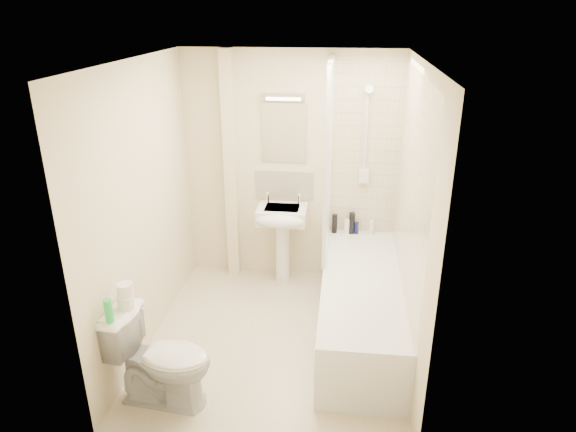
# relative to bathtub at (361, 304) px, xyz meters

# --- Properties ---
(floor) EXTENTS (2.50, 2.50, 0.00)m
(floor) POSITION_rel_bathtub_xyz_m (-0.75, -0.20, -0.29)
(floor) COLOR beige
(floor) RESTS_ON ground
(wall_back) EXTENTS (2.20, 0.02, 2.40)m
(wall_back) POSITION_rel_bathtub_xyz_m (-0.75, 1.05, 0.91)
(wall_back) COLOR beige
(wall_back) RESTS_ON ground
(wall_left) EXTENTS (0.02, 2.50, 2.40)m
(wall_left) POSITION_rel_bathtub_xyz_m (-1.85, -0.20, 0.91)
(wall_left) COLOR beige
(wall_left) RESTS_ON ground
(wall_right) EXTENTS (0.02, 2.50, 2.40)m
(wall_right) POSITION_rel_bathtub_xyz_m (0.35, -0.20, 0.91)
(wall_right) COLOR beige
(wall_right) RESTS_ON ground
(ceiling) EXTENTS (2.20, 2.50, 0.02)m
(ceiling) POSITION_rel_bathtub_xyz_m (-0.75, -0.20, 2.11)
(ceiling) COLOR white
(ceiling) RESTS_ON wall_back
(tile_back) EXTENTS (0.70, 0.01, 1.75)m
(tile_back) POSITION_rel_bathtub_xyz_m (0.00, 1.04, 1.14)
(tile_back) COLOR beige
(tile_back) RESTS_ON wall_back
(tile_right) EXTENTS (0.01, 2.10, 1.75)m
(tile_right) POSITION_rel_bathtub_xyz_m (0.34, 0.00, 1.14)
(tile_right) COLOR beige
(tile_right) RESTS_ON wall_right
(pipe_boxing) EXTENTS (0.12, 0.12, 2.40)m
(pipe_boxing) POSITION_rel_bathtub_xyz_m (-1.37, 0.99, 0.91)
(pipe_boxing) COLOR beige
(pipe_boxing) RESTS_ON ground
(splashback) EXTENTS (0.60, 0.02, 0.30)m
(splashback) POSITION_rel_bathtub_xyz_m (-0.82, 1.04, 0.74)
(splashback) COLOR beige
(splashback) RESTS_ON wall_back
(mirror) EXTENTS (0.46, 0.01, 0.60)m
(mirror) POSITION_rel_bathtub_xyz_m (-0.82, 1.04, 1.29)
(mirror) COLOR white
(mirror) RESTS_ON wall_back
(strip_light) EXTENTS (0.42, 0.07, 0.07)m
(strip_light) POSITION_rel_bathtub_xyz_m (-0.82, 1.02, 1.66)
(strip_light) COLOR silver
(strip_light) RESTS_ON wall_back
(bathtub) EXTENTS (0.70, 2.10, 0.55)m
(bathtub) POSITION_rel_bathtub_xyz_m (0.00, 0.00, 0.00)
(bathtub) COLOR white
(bathtub) RESTS_ON ground
(shower_screen) EXTENTS (0.04, 0.92, 1.80)m
(shower_screen) POSITION_rel_bathtub_xyz_m (-0.35, 0.60, 1.16)
(shower_screen) COLOR white
(shower_screen) RESTS_ON bathtub
(shower_fixture) EXTENTS (0.10, 0.16, 0.99)m
(shower_fixture) POSITION_rel_bathtub_xyz_m (-0.00, 0.99, 1.26)
(shower_fixture) COLOR white
(shower_fixture) RESTS_ON wall_back
(pedestal_sink) EXTENTS (0.50, 0.47, 0.97)m
(pedestal_sink) POSITION_rel_bathtub_xyz_m (-0.82, 0.81, 0.39)
(pedestal_sink) COLOR white
(pedestal_sink) RESTS_ON ground
(bottle_black_a) EXTENTS (0.06, 0.06, 0.20)m
(bottle_black_a) POSITION_rel_bathtub_xyz_m (-0.28, 0.96, 0.36)
(bottle_black_a) COLOR black
(bottle_black_a) RESTS_ON bathtub
(bottle_white_a) EXTENTS (0.06, 0.06, 0.15)m
(bottle_white_a) POSITION_rel_bathtub_xyz_m (-0.15, 0.96, 0.34)
(bottle_white_a) COLOR white
(bottle_white_a) RESTS_ON bathtub
(bottle_black_b) EXTENTS (0.06, 0.06, 0.23)m
(bottle_black_b) POSITION_rel_bathtub_xyz_m (-0.10, 0.96, 0.38)
(bottle_black_b) COLOR black
(bottle_black_b) RESTS_ON bathtub
(bottle_blue) EXTENTS (0.04, 0.04, 0.13)m
(bottle_blue) POSITION_rel_bathtub_xyz_m (-0.05, 0.96, 0.32)
(bottle_blue) COLOR #121451
(bottle_blue) RESTS_ON bathtub
(bottle_white_b) EXTENTS (0.05, 0.05, 0.15)m
(bottle_white_b) POSITION_rel_bathtub_xyz_m (0.11, 0.96, 0.34)
(bottle_white_b) COLOR white
(bottle_white_b) RESTS_ON bathtub
(toilet) EXTENTS (0.57, 0.82, 0.75)m
(toilet) POSITION_rel_bathtub_xyz_m (-1.47, -1.05, 0.09)
(toilet) COLOR white
(toilet) RESTS_ON ground
(toilet_roll_lower) EXTENTS (0.12, 0.12, 0.10)m
(toilet_roll_lower) POSITION_rel_bathtub_xyz_m (-1.72, -0.99, 0.51)
(toilet_roll_lower) COLOR white
(toilet_roll_lower) RESTS_ON toilet
(toilet_roll_upper) EXTENTS (0.12, 0.12, 0.09)m
(toilet_roll_upper) POSITION_rel_bathtub_xyz_m (-1.72, -0.97, 0.60)
(toilet_roll_upper) COLOR white
(toilet_roll_upper) RESTS_ON toilet_roll_lower
(green_bottle) EXTENTS (0.06, 0.06, 0.17)m
(green_bottle) POSITION_rel_bathtub_xyz_m (-1.76, -1.17, 0.55)
(green_bottle) COLOR green
(green_bottle) RESTS_ON toilet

